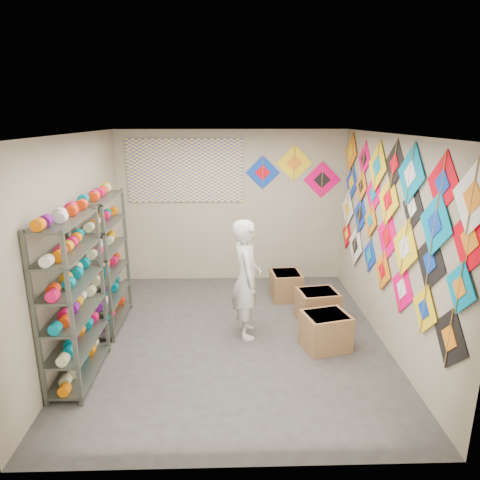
{
  "coord_description": "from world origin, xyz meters",
  "views": [
    {
      "loc": [
        -0.06,
        -5.24,
        2.9
      ],
      "look_at": [
        0.1,
        0.3,
        1.3
      ],
      "focal_mm": 32.0,
      "sensor_mm": 36.0,
      "label": 1
    }
  ],
  "objects_px": {
    "shelf_rack_front": "(73,301)",
    "carton_b": "(317,306)",
    "shelf_rack_back": "(105,262)",
    "carton_c": "(286,285)",
    "shopkeeper": "(246,279)",
    "carton_a": "(326,331)"
  },
  "relations": [
    {
      "from": "shelf_rack_front",
      "to": "carton_b",
      "type": "bearing_deg",
      "value": 23.95
    },
    {
      "from": "shelf_rack_back",
      "to": "carton_c",
      "type": "relative_size",
      "value": 3.69
    },
    {
      "from": "shelf_rack_back",
      "to": "shelf_rack_front",
      "type": "bearing_deg",
      "value": -90.0
    },
    {
      "from": "shelf_rack_front",
      "to": "shopkeeper",
      "type": "xyz_separation_m",
      "value": [
        1.96,
        0.95,
        -0.13
      ]
    },
    {
      "from": "shelf_rack_back",
      "to": "carton_c",
      "type": "height_order",
      "value": "shelf_rack_back"
    },
    {
      "from": "carton_c",
      "to": "carton_b",
      "type": "bearing_deg",
      "value": -70.82
    },
    {
      "from": "shopkeeper",
      "to": "carton_c",
      "type": "bearing_deg",
      "value": -34.61
    },
    {
      "from": "shelf_rack_back",
      "to": "carton_a",
      "type": "xyz_separation_m",
      "value": [
        2.97,
        -0.74,
        -0.71
      ]
    },
    {
      "from": "shelf_rack_front",
      "to": "carton_a",
      "type": "height_order",
      "value": "shelf_rack_front"
    },
    {
      "from": "shelf_rack_back",
      "to": "carton_b",
      "type": "distance_m",
      "value": 3.11
    },
    {
      "from": "shopkeeper",
      "to": "carton_c",
      "type": "height_order",
      "value": "shopkeeper"
    },
    {
      "from": "shopkeeper",
      "to": "carton_a",
      "type": "height_order",
      "value": "shopkeeper"
    },
    {
      "from": "shelf_rack_front",
      "to": "shopkeeper",
      "type": "bearing_deg",
      "value": 25.8
    },
    {
      "from": "carton_a",
      "to": "carton_c",
      "type": "bearing_deg",
      "value": 86.63
    },
    {
      "from": "carton_a",
      "to": "carton_c",
      "type": "xyz_separation_m",
      "value": [
        -0.31,
        1.6,
        -0.01
      ]
    },
    {
      "from": "shelf_rack_front",
      "to": "carton_b",
      "type": "distance_m",
      "value": 3.39
    },
    {
      "from": "carton_a",
      "to": "carton_c",
      "type": "distance_m",
      "value": 1.63
    },
    {
      "from": "shopkeeper",
      "to": "carton_a",
      "type": "relative_size",
      "value": 2.89
    },
    {
      "from": "shelf_rack_front",
      "to": "carton_b",
      "type": "xyz_separation_m",
      "value": [
        3.02,
        1.34,
        -0.72
      ]
    },
    {
      "from": "carton_a",
      "to": "carton_b",
      "type": "distance_m",
      "value": 0.78
    },
    {
      "from": "shopkeeper",
      "to": "carton_b",
      "type": "distance_m",
      "value": 1.28
    },
    {
      "from": "carton_c",
      "to": "shelf_rack_back",
      "type": "bearing_deg",
      "value": -166.73
    }
  ]
}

